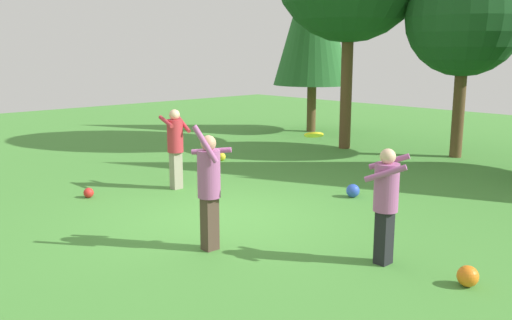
{
  "coord_description": "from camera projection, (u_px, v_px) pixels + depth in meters",
  "views": [
    {
      "loc": [
        7.22,
        -6.04,
        2.93
      ],
      "look_at": [
        0.39,
        0.45,
        1.05
      ],
      "focal_mm": 38.45,
      "sensor_mm": 36.0,
      "label": 1
    }
  ],
  "objects": [
    {
      "name": "ball_blue",
      "position": [
        353.0,
        191.0,
        11.14
      ],
      "size": [
        0.27,
        0.27,
        0.27
      ],
      "primitive_type": "sphere",
      "color": "blue",
      "rests_on": "ground_plane"
    },
    {
      "name": "ball_yellow",
      "position": [
        222.0,
        157.0,
        14.85
      ],
      "size": [
        0.22,
        0.22,
        0.22
      ],
      "primitive_type": "sphere",
      "color": "yellow",
      "rests_on": "ground_plane"
    },
    {
      "name": "ball_red",
      "position": [
        89.0,
        193.0,
        11.11
      ],
      "size": [
        0.2,
        0.2,
        0.2
      ],
      "primitive_type": "sphere",
      "color": "red",
      "rests_on": "ground_plane"
    },
    {
      "name": "person_bystander",
      "position": [
        175.0,
        142.0,
        11.67
      ],
      "size": [
        0.66,
        0.58,
        1.72
      ],
      "rotation": [
        0.0,
        0.0,
        -0.18
      ],
      "color": "gray",
      "rests_on": "ground_plane"
    },
    {
      "name": "ball_orange",
      "position": [
        468.0,
        276.0,
        6.92
      ],
      "size": [
        0.27,
        0.27,
        0.27
      ],
      "primitive_type": "sphere",
      "color": "orange",
      "rests_on": "ground_plane"
    },
    {
      "name": "person_thrower",
      "position": [
        209.0,
        182.0,
        8.04
      ],
      "size": [
        0.68,
        0.68,
        1.92
      ],
      "rotation": [
        0.0,
        0.0,
        0.67
      ],
      "color": "#4C382D",
      "rests_on": "ground_plane"
    },
    {
      "name": "person_catcher",
      "position": [
        386.0,
        196.0,
        7.51
      ],
      "size": [
        0.71,
        0.68,
        1.64
      ],
      "rotation": [
        0.0,
        0.0,
        -2.67
      ],
      "color": "black",
      "rests_on": "ground_plane"
    },
    {
      "name": "tree_center",
      "position": [
        465.0,
        18.0,
        14.67
      ],
      "size": [
        3.15,
        3.15,
        5.39
      ],
      "color": "brown",
      "rests_on": "ground_plane"
    },
    {
      "name": "ground_plane",
      "position": [
        223.0,
        218.0,
        9.79
      ],
      "size": [
        40.0,
        40.0,
        0.0
      ],
      "primitive_type": "plane",
      "color": "#478C38"
    },
    {
      "name": "frisbee",
      "position": [
        314.0,
        135.0,
        7.69
      ],
      "size": [
        0.38,
        0.38,
        0.12
      ],
      "color": "yellow"
    },
    {
      "name": "tree_far_left",
      "position": [
        313.0,
        15.0,
        19.47
      ],
      "size": [
        2.81,
        2.81,
        6.71
      ],
      "color": "brown",
      "rests_on": "ground_plane"
    }
  ]
}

